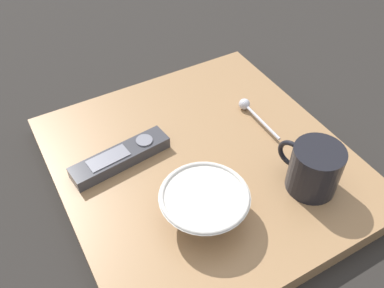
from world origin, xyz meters
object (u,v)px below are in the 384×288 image
at_px(cereal_bowl, 204,204).
at_px(coffee_mug, 314,169).
at_px(tv_remote_near, 121,157).
at_px(teaspoon, 248,108).

height_order(cereal_bowl, coffee_mug, coffee_mug).
relative_size(coffee_mug, tv_remote_near, 0.60).
bearing_deg(cereal_bowl, teaspoon, 130.10).
height_order(cereal_bowl, tv_remote_near, cereal_bowl).
xyz_separation_m(cereal_bowl, coffee_mug, (0.04, 0.20, 0.01)).
distance_m(teaspoon, tv_remote_near, 0.29).
bearing_deg(cereal_bowl, coffee_mug, 79.63).
xyz_separation_m(cereal_bowl, tv_remote_near, (-0.18, -0.07, -0.02)).
bearing_deg(teaspoon, tv_remote_near, -89.97).
bearing_deg(coffee_mug, cereal_bowl, -100.37).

